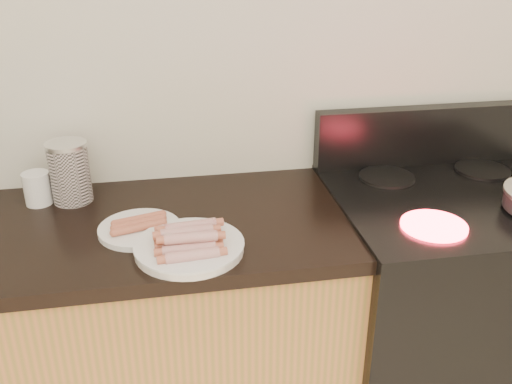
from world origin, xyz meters
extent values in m
cube|color=silver|center=(0.00, 2.00, 1.30)|extent=(4.00, 0.04, 2.60)
cube|color=black|center=(0.78, 1.68, 0.45)|extent=(0.76, 0.65, 0.90)
cube|color=black|center=(0.78, 1.68, 0.91)|extent=(0.76, 0.65, 0.01)
cube|color=black|center=(0.78, 1.96, 1.01)|extent=(0.76, 0.06, 0.20)
cylinder|color=#FF1E2D|center=(0.61, 1.51, 0.92)|extent=(0.18, 0.18, 0.01)
cylinder|color=black|center=(0.61, 1.84, 0.92)|extent=(0.18, 0.18, 0.01)
cylinder|color=black|center=(0.95, 1.84, 0.92)|extent=(0.18, 0.18, 0.01)
cylinder|color=white|center=(-0.06, 1.51, 0.91)|extent=(0.33, 0.33, 0.02)
cylinder|color=white|center=(-0.18, 1.64, 0.91)|extent=(0.28, 0.28, 0.02)
cylinder|color=#933137|center=(-0.06, 1.44, 0.93)|extent=(0.13, 0.03, 0.03)
cylinder|color=#933137|center=(-0.06, 1.47, 0.93)|extent=(0.13, 0.03, 0.03)
cylinder|color=#933137|center=(-0.06, 1.50, 0.93)|extent=(0.13, 0.03, 0.03)
cylinder|color=#933137|center=(-0.06, 1.53, 0.93)|extent=(0.13, 0.03, 0.03)
cylinder|color=#933137|center=(-0.06, 1.56, 0.93)|extent=(0.13, 0.03, 0.03)
cylinder|color=#933137|center=(-0.06, 1.59, 0.93)|extent=(0.13, 0.03, 0.03)
cylinder|color=#933137|center=(-0.06, 1.48, 0.96)|extent=(0.13, 0.03, 0.03)
cylinder|color=#933137|center=(-0.06, 1.51, 0.96)|extent=(0.13, 0.03, 0.03)
cylinder|color=#933137|center=(-0.06, 1.54, 0.96)|extent=(0.13, 0.03, 0.03)
cylinder|color=#CB7D4B|center=(-0.18, 1.62, 0.93)|extent=(0.14, 0.06, 0.02)
cylinder|color=#CB7D4B|center=(-0.18, 1.64, 0.93)|extent=(0.14, 0.06, 0.02)
cylinder|color=#CB7D4B|center=(-0.18, 1.67, 0.93)|extent=(0.14, 0.06, 0.02)
cylinder|color=silver|center=(-0.38, 1.88, 0.99)|extent=(0.12, 0.12, 0.18)
cylinder|color=silver|center=(-0.38, 1.88, 1.08)|extent=(0.12, 0.12, 0.01)
cylinder|color=silver|center=(-0.48, 1.87, 0.95)|extent=(0.10, 0.10, 0.10)
camera|label=1|loc=(-0.11, 0.24, 1.66)|focal=40.00mm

